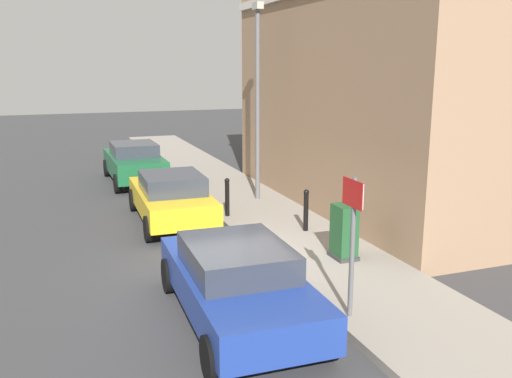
% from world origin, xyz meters
% --- Properties ---
extents(ground, '(80.00, 80.00, 0.00)m').
position_xyz_m(ground, '(0.00, 0.00, 0.00)').
color(ground, '#38383A').
extents(sidewalk, '(2.60, 30.00, 0.15)m').
position_xyz_m(sidewalk, '(1.90, 6.00, 0.07)').
color(sidewalk, gray).
rests_on(sidewalk, ground).
extents(corner_building, '(7.68, 10.87, 9.05)m').
position_xyz_m(corner_building, '(6.99, 3.44, 4.53)').
color(corner_building, '#937256').
rests_on(corner_building, ground).
extents(car_blue, '(1.96, 4.28, 1.34)m').
position_xyz_m(car_blue, '(-0.79, -2.50, 0.71)').
color(car_blue, navy).
rests_on(car_blue, ground).
extents(car_yellow, '(1.93, 4.19, 1.36)m').
position_xyz_m(car_yellow, '(-0.59, 3.66, 0.71)').
color(car_yellow, gold).
rests_on(car_yellow, ground).
extents(car_green, '(1.87, 4.14, 1.44)m').
position_xyz_m(car_green, '(-0.76, 9.22, 0.75)').
color(car_green, '#195933').
rests_on(car_green, ground).
extents(utility_cabinet, '(0.46, 0.61, 1.15)m').
position_xyz_m(utility_cabinet, '(2.15, -0.77, 0.68)').
color(utility_cabinet, '#1E4C28').
rests_on(utility_cabinet, sidewalk).
extents(bollard_near_cabinet, '(0.14, 0.14, 1.04)m').
position_xyz_m(bollard_near_cabinet, '(2.25, 1.30, 0.70)').
color(bollard_near_cabinet, black).
rests_on(bollard_near_cabinet, sidewalk).
extents(bollard_far_kerb, '(0.14, 0.14, 1.04)m').
position_xyz_m(bollard_far_kerb, '(0.85, 3.28, 0.70)').
color(bollard_far_kerb, black).
rests_on(bollard_far_kerb, sidewalk).
extents(street_sign, '(0.08, 0.60, 2.30)m').
position_xyz_m(street_sign, '(0.88, -3.25, 1.66)').
color(street_sign, '#59595B').
rests_on(street_sign, sidewalk).
extents(lamppost, '(0.20, 0.44, 5.72)m').
position_xyz_m(lamppost, '(2.31, 4.85, 3.30)').
color(lamppost, '#59595B').
rests_on(lamppost, sidewalk).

